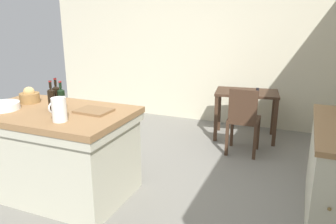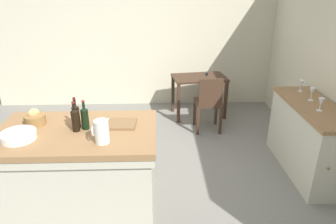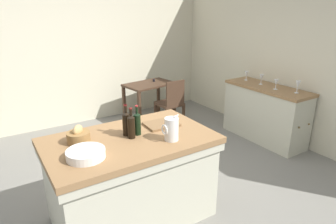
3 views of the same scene
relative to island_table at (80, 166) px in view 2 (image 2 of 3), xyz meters
The scene contains 16 objects.
ground_plane 0.76m from the island_table, 46.04° to the left, with size 6.76×6.76×0.00m, color slate.
wall_back 3.16m from the island_table, 82.32° to the left, with size 5.32×0.12×2.60m, color beige.
island_table is the anchor object (origin of this frame).
side_cabinet 2.73m from the island_table, 12.38° to the left, with size 0.52×1.40×0.89m.
writing_desk 2.82m from the island_table, 57.15° to the left, with size 0.97×0.69×0.77m.
wooden_chair 2.36m from the island_table, 47.14° to the left, with size 0.41×0.41×0.91m.
pitcher 0.66m from the island_table, 39.31° to the right, with size 0.17×0.13×0.26m.
wash_bowl 0.67m from the island_table, 160.79° to the right, with size 0.32×0.32×0.07m, color silver.
bread_basket 0.66m from the island_table, 160.40° to the left, with size 0.21×0.21×0.17m.
cutting_board 0.61m from the island_table, 14.34° to the left, with size 0.33×0.26×0.02m, color brown.
wine_bottle_dark 0.54m from the island_table, 18.50° to the left, with size 0.07×0.07×0.30m.
wine_bottle_amber 0.54m from the island_table, 85.75° to the left, with size 0.07×0.07×0.31m.
wine_bottle_green 0.54m from the island_table, 32.29° to the right, with size 0.07×0.07×0.30m.
wine_glass_left 2.71m from the island_table, ahead, with size 0.07×0.07×0.15m.
wine_glass_middle 2.83m from the island_table, 15.50° to the left, with size 0.07×0.07×0.16m.
wine_glass_right 2.95m from the island_table, 21.75° to the left, with size 0.07×0.07×0.15m.
Camera 2 is at (0.41, -3.12, 2.23)m, focal length 32.71 mm.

